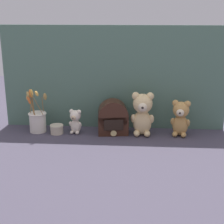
{
  "coord_description": "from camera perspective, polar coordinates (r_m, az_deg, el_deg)",
  "views": [
    {
      "loc": [
        0.16,
        -2.19,
        0.84
      ],
      "look_at": [
        0.0,
        0.02,
        0.16
      ],
      "focal_mm": 55.0,
      "sensor_mm": 36.0,
      "label": 1
    }
  ],
  "objects": [
    {
      "name": "ground_plane",
      "position": [
        2.35,
        -0.03,
        -3.82
      ],
      "size": [
        4.0,
        4.0,
        0.0
      ],
      "primitive_type": "plane",
      "color": "#3D3847"
    },
    {
      "name": "flower_vase",
      "position": [
        2.44,
        -12.3,
        -1.2
      ],
      "size": [
        0.15,
        0.17,
        0.32
      ],
      "color": "silver",
      "rests_on": "ground"
    },
    {
      "name": "teddy_bear_medium",
      "position": [
        2.35,
        11.33,
        -0.89
      ],
      "size": [
        0.14,
        0.12,
        0.25
      ],
      "color": "tan",
      "rests_on": "ground"
    },
    {
      "name": "vintage_radio",
      "position": [
        2.35,
        0.17,
        -1.1
      ],
      "size": [
        0.22,
        0.16,
        0.24
      ],
      "color": "#381E14",
      "rests_on": "ground"
    },
    {
      "name": "teddy_bear_small",
      "position": [
        2.37,
        -6.1,
        -1.48
      ],
      "size": [
        0.1,
        0.09,
        0.17
      ],
      "color": "beige",
      "rests_on": "ground"
    },
    {
      "name": "teddy_bear_large",
      "position": [
        2.32,
        5.09,
        -0.16
      ],
      "size": [
        0.16,
        0.15,
        0.3
      ],
      "color": "#DBBC84",
      "rests_on": "ground"
    },
    {
      "name": "decorative_tin_tall",
      "position": [
        2.4,
        -9.19,
        -2.87
      ],
      "size": [
        0.09,
        0.09,
        0.06
      ],
      "color": "beige",
      "rests_on": "ground"
    },
    {
      "name": "backdrop_wall",
      "position": [
        2.41,
        0.25,
        5.66
      ],
      "size": [
        1.57,
        0.02,
        0.72
      ],
      "color": "#4C6B5B",
      "rests_on": "ground"
    }
  ]
}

